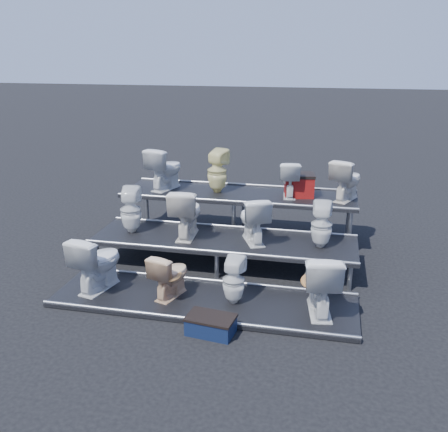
% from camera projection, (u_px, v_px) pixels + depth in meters
% --- Properties ---
extents(ground, '(80.00, 80.00, 0.00)m').
position_uv_depth(ground, '(224.00, 265.00, 8.13)').
color(ground, black).
rests_on(ground, ground).
extents(tier_front, '(4.20, 1.20, 0.06)m').
position_uv_depth(tier_front, '(203.00, 301.00, 6.92)').
color(tier_front, black).
rests_on(tier_front, ground).
extents(tier_mid, '(4.20, 1.20, 0.46)m').
position_uv_depth(tier_mid, '(224.00, 252.00, 8.06)').
color(tier_mid, black).
rests_on(tier_mid, ground).
extents(tier_back, '(4.20, 1.20, 0.86)m').
position_uv_depth(tier_back, '(239.00, 215.00, 9.20)').
color(tier_back, black).
rests_on(tier_back, ground).
extents(toilet_0, '(0.63, 0.89, 0.83)m').
position_uv_depth(toilet_0, '(97.00, 262.00, 7.09)').
color(toilet_0, white).
rests_on(toilet_0, tier_front).
extents(toilet_1, '(0.54, 0.71, 0.65)m').
position_uv_depth(toilet_1, '(170.00, 275.00, 6.90)').
color(toilet_1, '#E3B78A').
rests_on(toilet_1, tier_front).
extents(toilet_2, '(0.33, 0.34, 0.66)m').
position_uv_depth(toilet_2, '(234.00, 280.00, 6.72)').
color(toilet_2, white).
rests_on(toilet_2, tier_front).
extents(toilet_3, '(0.59, 0.90, 0.85)m').
position_uv_depth(toilet_3, '(320.00, 282.00, 6.45)').
color(toilet_3, white).
rests_on(toilet_3, tier_front).
extents(toilet_4, '(0.40, 0.40, 0.76)m').
position_uv_depth(toilet_4, '(131.00, 210.00, 8.18)').
color(toilet_4, white).
rests_on(toilet_4, tier_mid).
extents(toilet_5, '(0.50, 0.82, 0.81)m').
position_uv_depth(toilet_5, '(186.00, 212.00, 7.98)').
color(toilet_5, white).
rests_on(toilet_5, tier_mid).
extents(toilet_6, '(0.67, 0.83, 0.74)m').
position_uv_depth(toilet_6, '(253.00, 219.00, 7.77)').
color(toilet_6, white).
rests_on(toilet_6, tier_mid).
extents(toilet_7, '(0.32, 0.33, 0.71)m').
position_uv_depth(toilet_7, '(322.00, 225.00, 7.56)').
color(toilet_7, white).
rests_on(toilet_7, tier_mid).
extents(toilet_8, '(0.65, 0.86, 0.78)m').
position_uv_depth(toilet_8, '(165.00, 168.00, 9.22)').
color(toilet_8, white).
rests_on(toilet_8, tier_back).
extents(toilet_9, '(0.44, 0.45, 0.79)m').
position_uv_depth(toilet_9, '(217.00, 171.00, 9.02)').
color(toilet_9, '#F5ECA1').
rests_on(toilet_9, tier_back).
extents(toilet_10, '(0.43, 0.66, 0.64)m').
position_uv_depth(toilet_10, '(290.00, 179.00, 8.77)').
color(toilet_10, white).
rests_on(toilet_10, tier_back).
extents(toilet_11, '(0.65, 0.80, 0.72)m').
position_uv_depth(toilet_11, '(347.00, 179.00, 8.56)').
color(toilet_11, white).
rests_on(toilet_11, tier_back).
extents(red_crate, '(0.56, 0.48, 0.36)m').
position_uv_depth(red_crate, '(299.00, 186.00, 8.83)').
color(red_crate, maroon).
rests_on(red_crate, tier_back).
extents(step_stool, '(0.61, 0.42, 0.21)m').
position_uv_depth(step_stool, '(211.00, 326.00, 6.15)').
color(step_stool, '#0E1833').
rests_on(step_stool, ground).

